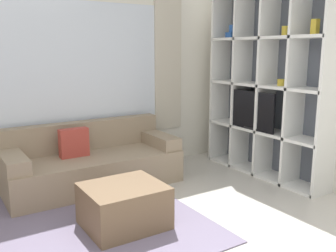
% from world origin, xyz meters
% --- Properties ---
extents(wall_back, '(6.01, 0.11, 2.70)m').
position_xyz_m(wall_back, '(0.00, 3.04, 1.36)').
color(wall_back, silver).
rests_on(wall_back, ground_plane).
extents(wall_right, '(0.07, 4.21, 2.70)m').
position_xyz_m(wall_right, '(2.44, 1.51, 1.35)').
color(wall_right, silver).
rests_on(wall_right, ground_plane).
extents(area_rug, '(2.86, 2.26, 0.01)m').
position_xyz_m(area_rug, '(-0.70, 1.63, 0.01)').
color(area_rug, slate).
rests_on(area_rug, ground_plane).
extents(shelving_unit, '(0.37, 1.87, 2.39)m').
position_xyz_m(shelving_unit, '(2.25, 1.76, 1.19)').
color(shelving_unit, '#515660').
rests_on(shelving_unit, ground_plane).
extents(couch_main, '(2.07, 0.86, 0.76)m').
position_xyz_m(couch_main, '(0.12, 2.57, 0.28)').
color(couch_main, gray).
rests_on(couch_main, ground_plane).
extents(ottoman, '(0.72, 0.64, 0.41)m').
position_xyz_m(ottoman, '(-0.04, 1.35, 0.21)').
color(ottoman, brown).
rests_on(ottoman, ground_plane).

